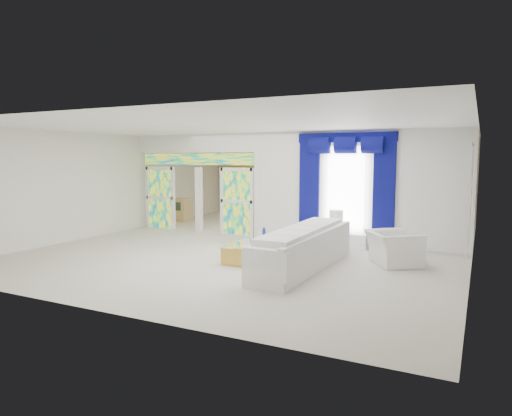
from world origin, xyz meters
The scene contains 22 objects.
floor centered at (0.00, 0.00, 0.00)m, with size 12.00×12.00×0.00m, color #B7AF9E.
dividing_wall centered at (2.15, 1.00, 1.50)m, with size 5.70×0.18×3.00m, color white.
dividing_header centered at (-2.85, 1.00, 2.73)m, with size 4.30×0.18×0.55m, color white.
stained_panel_left centered at (-4.28, 1.00, 1.00)m, with size 0.95×0.04×2.00m, color #994C3F.
stained_panel_right centered at (-1.42, 1.00, 1.00)m, with size 0.95×0.04×2.00m, color #994C3F.
stained_transom centered at (-2.85, 1.00, 2.25)m, with size 4.00×0.05×0.35m, color #994C3F.
window_pane centered at (1.90, 0.90, 1.45)m, with size 1.00×0.02×2.30m, color white.
blue_drape_left centered at (0.90, 0.87, 1.40)m, with size 0.55×0.10×2.80m, color #080343.
blue_drape_right centered at (2.90, 0.87, 1.40)m, with size 0.55×0.10×2.80m, color #080343.
blue_pelmet centered at (1.90, 0.87, 2.82)m, with size 2.60×0.12×0.25m, color #080343.
wall_mirror centered at (4.94, -1.00, 1.55)m, with size 0.04×2.70×1.90m, color white.
gold_curtains centered at (0.00, 5.90, 1.50)m, with size 9.70×0.12×2.90m, color #BC882D.
white_sofa centered at (1.84, -2.06, 0.36)m, with size 0.82×3.83×0.73m, color white.
coffee_table centered at (0.49, -1.76, 0.20)m, with size 0.60×1.79×0.40m, color #B39038.
console_table centered at (2.06, 0.55, 0.18)m, with size 1.09×0.34×0.36m, color white.
table_lamp centered at (1.76, 0.55, 0.65)m, with size 0.36×0.36×0.58m, color silver.
armchair centered at (3.48, -0.95, 0.36)m, with size 1.10×0.96×0.72m, color white.
grand_piano centered at (-1.56, 4.31, 0.51)m, with size 1.55×2.03×1.02m, color black.
piano_bench centered at (-1.56, 2.71, 0.15)m, with size 0.88×0.34×0.29m, color black.
tv_console centered at (-4.57, 2.65, 0.41)m, with size 0.57×0.52×0.82m, color tan.
chandelier centered at (-2.30, 3.40, 2.65)m, with size 0.60×0.60×0.60m, color gold.
decanters centered at (0.51, -1.59, 0.47)m, with size 0.19×0.97×0.19m.
Camera 1 is at (5.11, -10.92, 2.30)m, focal length 32.08 mm.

